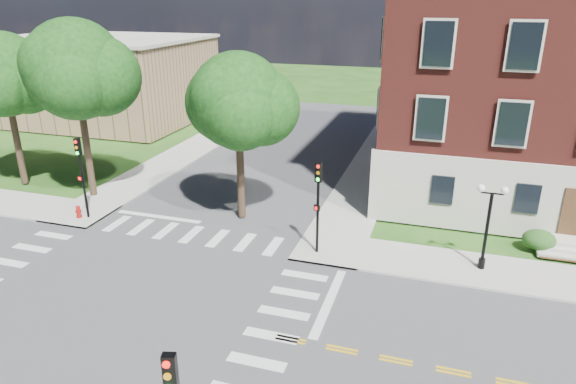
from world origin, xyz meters
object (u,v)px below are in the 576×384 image
(twin_lamp_west, at_px, (488,222))
(traffic_signal_nw, at_px, (81,168))
(traffic_signal_ne, at_px, (318,196))
(fire_hydrant, at_px, (78,212))

(twin_lamp_west, bearing_deg, traffic_signal_nw, -178.44)
(traffic_signal_ne, bearing_deg, traffic_signal_nw, 179.28)
(fire_hydrant, bearing_deg, traffic_signal_ne, 0.02)
(traffic_signal_nw, relative_size, fire_hydrant, 6.40)
(traffic_signal_ne, bearing_deg, fire_hydrant, -179.98)
(traffic_signal_nw, height_order, fire_hydrant, traffic_signal_nw)
(fire_hydrant, bearing_deg, twin_lamp_west, 1.99)
(traffic_signal_nw, bearing_deg, twin_lamp_west, 1.56)
(twin_lamp_west, bearing_deg, fire_hydrant, -178.01)
(fire_hydrant, bearing_deg, traffic_signal_nw, 20.32)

